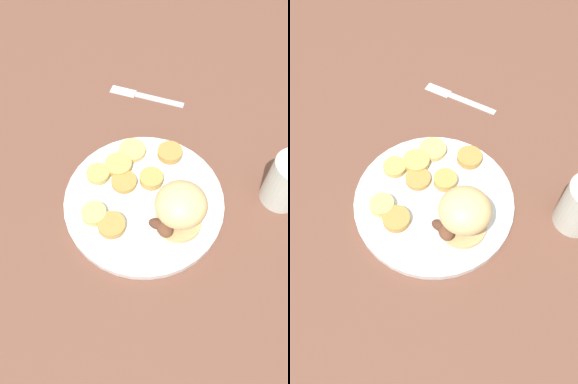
# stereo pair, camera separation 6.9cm
# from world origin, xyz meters

# --- Properties ---
(ground_plane) EXTENTS (4.00, 4.00, 0.00)m
(ground_plane) POSITION_xyz_m (0.00, 0.00, 0.00)
(ground_plane) COLOR brown
(dinner_plate) EXTENTS (0.30, 0.30, 0.02)m
(dinner_plate) POSITION_xyz_m (0.00, 0.00, 0.01)
(dinner_plate) COLOR white
(dinner_plate) RESTS_ON ground_plane
(sandwich) EXTENTS (0.10, 0.09, 0.10)m
(sandwich) POSITION_xyz_m (0.07, -0.04, 0.07)
(sandwich) COLOR tan
(sandwich) RESTS_ON dinner_plate
(potato_round_0) EXTENTS (0.05, 0.05, 0.02)m
(potato_round_0) POSITION_xyz_m (0.01, 0.04, 0.03)
(potato_round_0) COLOR tan
(potato_round_0) RESTS_ON dinner_plate
(potato_round_1) EXTENTS (0.05, 0.05, 0.02)m
(potato_round_1) POSITION_xyz_m (-0.09, -0.05, 0.03)
(potato_round_1) COLOR #DBB766
(potato_round_1) RESTS_ON dinner_plate
(potato_round_2) EXTENTS (0.05, 0.05, 0.01)m
(potato_round_2) POSITION_xyz_m (-0.06, 0.07, 0.02)
(potato_round_2) COLOR tan
(potato_round_2) RESTS_ON dinner_plate
(potato_round_3) EXTENTS (0.05, 0.05, 0.01)m
(potato_round_3) POSITION_xyz_m (-0.05, -0.07, 0.02)
(potato_round_3) COLOR #BC8942
(potato_round_3) RESTS_ON dinner_plate
(potato_round_4) EXTENTS (0.05, 0.05, 0.01)m
(potato_round_4) POSITION_xyz_m (-0.04, 0.03, 0.02)
(potato_round_4) COLOR #BC8942
(potato_round_4) RESTS_ON dinner_plate
(potato_round_5) EXTENTS (0.06, 0.06, 0.01)m
(potato_round_5) POSITION_xyz_m (-0.04, 0.11, 0.02)
(potato_round_5) COLOR #DBB766
(potato_round_5) RESTS_ON dinner_plate
(potato_round_6) EXTENTS (0.05, 0.05, 0.01)m
(potato_round_6) POSITION_xyz_m (-0.10, 0.04, 0.02)
(potato_round_6) COLOR tan
(potato_round_6) RESTS_ON dinner_plate
(potato_round_7) EXTENTS (0.05, 0.05, 0.01)m
(potato_round_7) POSITION_xyz_m (0.04, 0.11, 0.02)
(potato_round_7) COLOR #BC8942
(potato_round_7) RESTS_ON dinner_plate
(fork) EXTENTS (0.18, 0.05, 0.00)m
(fork) POSITION_xyz_m (-0.03, 0.28, 0.00)
(fork) COLOR silver
(fork) RESTS_ON ground_plane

